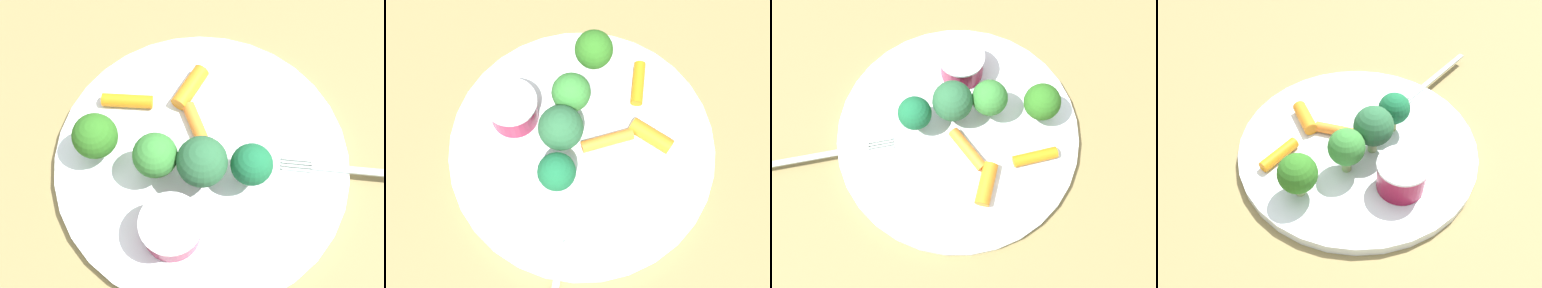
{
  "view_description": "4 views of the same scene",
  "coord_description": "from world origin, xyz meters",
  "views": [
    {
      "loc": [
        -0.1,
        -0.14,
        0.42
      ],
      "look_at": [
        -0.0,
        0.01,
        0.02
      ],
      "focal_mm": 43.87,
      "sensor_mm": 36.0,
      "label": 1
    },
    {
      "loc": [
        0.14,
        -0.09,
        0.44
      ],
      "look_at": [
        0.0,
        -0.01,
        0.03
      ],
      "focal_mm": 41.06,
      "sensor_mm": 36.0,
      "label": 2
    },
    {
      "loc": [
        0.14,
        0.13,
        0.48
      ],
      "look_at": [
        0.01,
        0.02,
        0.03
      ],
      "focal_mm": 40.49,
      "sensor_mm": 36.0,
      "label": 3
    },
    {
      "loc": [
        -0.31,
        0.0,
        0.34
      ],
      "look_at": [
        -0.02,
        0.01,
        0.03
      ],
      "focal_mm": 35.72,
      "sensor_mm": 36.0,
      "label": 4
    }
  ],
  "objects": [
    {
      "name": "ground_plane",
      "position": [
        0.0,
        0.0,
        0.0
      ],
      "size": [
        2.4,
        2.4,
        0.0
      ],
      "primitive_type": "plane",
      "color": "olive"
    },
    {
      "name": "broccoli_floret_0",
      "position": [
        -0.04,
        0.01,
        0.05
      ],
      "size": [
        0.04,
        0.04,
        0.06
      ],
      "color": "#85AC64",
      "rests_on": "plate"
    },
    {
      "name": "carrot_stick_2",
      "position": [
        0.03,
        0.07,
        0.02
      ],
      "size": [
        0.05,
        0.04,
        0.02
      ],
      "primitive_type": "cylinder",
      "rotation": [
        1.57,
        0.0,
        5.15
      ],
      "color": "orange",
      "rests_on": "plate"
    },
    {
      "name": "broccoli_floret_2",
      "position": [
        0.02,
        -0.04,
        0.04
      ],
      "size": [
        0.04,
        0.04,
        0.05
      ],
      "color": "#93AD62",
      "rests_on": "plate"
    },
    {
      "name": "sauce_cup",
      "position": [
        -0.06,
        -0.05,
        0.03
      ],
      "size": [
        0.05,
        0.05,
        0.04
      ],
      "color": "maroon",
      "rests_on": "plate"
    },
    {
      "name": "carrot_stick_0",
      "position": [
        -0.03,
        0.09,
        0.02
      ],
      "size": [
        0.05,
        0.04,
        0.01
      ],
      "primitive_type": "cylinder",
      "rotation": [
        1.57,
        0.0,
        0.92
      ],
      "color": "orange",
      "rests_on": "plate"
    },
    {
      "name": "fork",
      "position": [
        0.12,
        -0.1,
        0.01
      ],
      "size": [
        0.13,
        0.11,
        0.0
      ],
      "color": "#ACB9B1",
      "rests_on": "plate"
    },
    {
      "name": "broccoli_floret_3",
      "position": [
        -0.08,
        0.06,
        0.04
      ],
      "size": [
        0.04,
        0.04,
        0.05
      ],
      "color": "#9BB16E",
      "rests_on": "plate"
    },
    {
      "name": "carrot_stick_1",
      "position": [
        0.01,
        0.02,
        0.02
      ],
      "size": [
        0.03,
        0.06,
        0.01
      ],
      "primitive_type": "cylinder",
      "rotation": [
        1.57,
        0.0,
        6.04
      ],
      "color": "orange",
      "rests_on": "plate"
    },
    {
      "name": "plate",
      "position": [
        0.0,
        0.0,
        0.01
      ],
      "size": [
        0.28,
        0.28,
        0.01
      ],
      "primitive_type": "cylinder",
      "color": "white",
      "rests_on": "ground_plane"
    },
    {
      "name": "broccoli_floret_1",
      "position": [
        -0.01,
        -0.02,
        0.05
      ],
      "size": [
        0.05,
        0.05,
        0.06
      ],
      "color": "#85A96D",
      "rests_on": "plate"
    }
  ]
}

